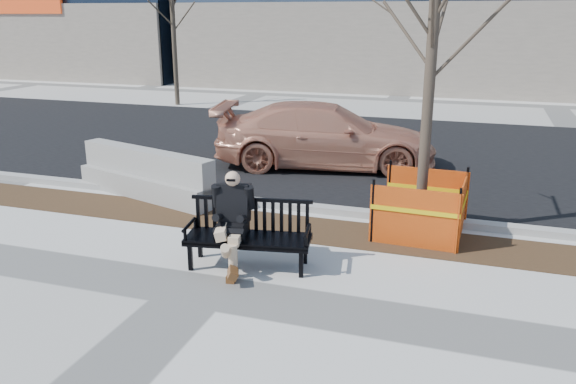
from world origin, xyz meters
name	(u,v)px	position (x,y,z in m)	size (l,w,h in m)	color
ground	(198,290)	(0.00, 0.00, 0.00)	(120.00, 120.00, 0.00)	beige
mulch_strip	(266,224)	(0.00, 2.60, 0.00)	(40.00, 1.20, 0.02)	#47301C
asphalt_street	(345,149)	(0.00, 8.80, 0.00)	(60.00, 10.40, 0.01)	black
curb	(284,205)	(0.00, 3.55, 0.06)	(60.00, 0.25, 0.12)	#9E9B93
bench	(249,266)	(0.36, 0.90, 0.00)	(1.82, 0.65, 0.97)	black
seated_man	(234,264)	(0.12, 0.91, 0.00)	(0.59, 0.98, 1.38)	black
tree_fence	(419,234)	(2.56, 2.99, 0.00)	(2.09, 2.09, 5.22)	#FF5E14
sedan	(324,166)	(-0.07, 6.84, 0.00)	(2.10, 5.16, 1.50)	tan
jersey_barrier_left	(149,196)	(-2.81, 3.43, 0.00)	(3.35, 0.67, 0.96)	gray
far_tree_left	(178,105)	(-8.18, 14.51, 0.00)	(2.03, 2.03, 5.48)	#4E4132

